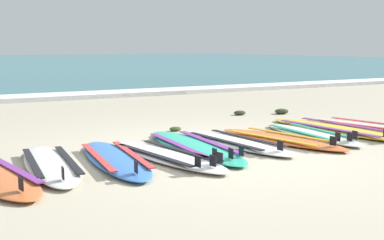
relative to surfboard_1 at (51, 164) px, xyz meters
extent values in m
plane|color=#B7AD93|center=(1.91, -0.23, -0.04)|extent=(80.00, 80.00, 0.00)
cube|color=white|center=(1.91, 6.91, 0.02)|extent=(80.00, 1.05, 0.11)
cube|color=purple|center=(-0.42, -0.04, 0.04)|extent=(0.34, 1.61, 0.01)
cube|color=black|center=(-0.48, -0.96, 0.09)|extent=(0.03, 0.09, 0.11)
ellipsoid|color=silver|center=(0.00, 0.00, 0.00)|extent=(0.70, 2.05, 0.07)
cube|color=black|center=(-0.18, 0.02, 0.04)|extent=(0.21, 1.40, 0.01)
cube|color=black|center=(0.18, -0.02, 0.04)|extent=(0.21, 1.40, 0.01)
cube|color=black|center=(-0.08, -0.78, 0.09)|extent=(0.02, 0.09, 0.11)
ellipsoid|color=#3875CC|center=(0.67, -0.07, 0.00)|extent=(0.77, 2.14, 0.07)
cube|color=#D13838|center=(0.49, -0.05, 0.04)|extent=(0.25, 1.47, 0.01)
cube|color=#D13838|center=(0.86, -0.09, 0.04)|extent=(0.25, 1.47, 0.01)
cube|color=black|center=(0.58, -0.88, 0.09)|extent=(0.02, 0.09, 0.11)
ellipsoid|color=silver|center=(1.23, -0.22, 0.00)|extent=(0.79, 2.09, 0.07)
cube|color=black|center=(1.05, -0.25, 0.04)|extent=(0.27, 1.42, 0.01)
cube|color=black|center=(1.41, -0.19, 0.04)|extent=(0.27, 1.42, 0.01)
cube|color=black|center=(1.34, -1.01, 0.09)|extent=(0.02, 0.09, 0.11)
cube|color=black|center=(1.19, -0.97, 0.09)|extent=(0.02, 0.09, 0.11)
cube|color=black|center=(1.47, -0.93, 0.09)|extent=(0.02, 0.09, 0.11)
ellipsoid|color=#2DB793|center=(1.76, 0.11, 0.00)|extent=(0.76, 2.39, 0.07)
cube|color=purple|center=(1.54, 0.13, 0.04)|extent=(0.20, 1.65, 0.01)
cube|color=purple|center=(1.97, 0.10, 0.04)|extent=(0.20, 1.65, 0.01)
cube|color=black|center=(1.69, -0.80, 0.09)|extent=(0.02, 0.09, 0.11)
cube|color=black|center=(1.53, -0.73, 0.09)|extent=(0.02, 0.09, 0.11)
cube|color=black|center=(1.85, -0.75, 0.09)|extent=(0.02, 0.09, 0.11)
ellipsoid|color=white|center=(2.34, 0.08, 0.00)|extent=(0.69, 2.09, 0.07)
cube|color=black|center=(2.16, 0.06, 0.04)|extent=(0.19, 1.44, 0.01)
cube|color=black|center=(2.53, 0.09, 0.04)|extent=(0.19, 1.44, 0.01)
cube|color=black|center=(2.41, -0.72, 0.09)|extent=(0.02, 0.09, 0.11)
ellipsoid|color=orange|center=(2.98, -0.02, 0.00)|extent=(0.91, 2.12, 0.07)
cube|color=gold|center=(2.80, -0.05, 0.04)|extent=(0.35, 1.43, 0.01)
cube|color=gold|center=(3.17, 0.02, 0.04)|extent=(0.35, 1.43, 0.01)
cube|color=black|center=(3.14, -0.81, 0.09)|extent=(0.03, 0.09, 0.11)
ellipsoid|color=silver|center=(3.59, 0.08, 0.00)|extent=(0.65, 2.02, 0.07)
cube|color=teal|center=(3.41, 0.09, 0.04)|extent=(0.18, 1.39, 0.01)
cube|color=teal|center=(3.77, 0.07, 0.04)|extent=(0.18, 1.39, 0.01)
cube|color=black|center=(3.53, -0.69, 0.09)|extent=(0.02, 0.09, 0.11)
cube|color=black|center=(3.40, -0.62, 0.09)|extent=(0.02, 0.09, 0.11)
cube|color=black|center=(3.67, -0.64, 0.09)|extent=(0.02, 0.09, 0.11)
ellipsoid|color=yellow|center=(4.23, 0.21, 0.00)|extent=(0.85, 2.62, 0.07)
cube|color=purple|center=(4.00, 0.19, 0.04)|extent=(0.24, 1.80, 0.01)
cube|color=purple|center=(4.46, 0.23, 0.04)|extent=(0.24, 1.80, 0.01)
ellipsoid|color=silver|center=(4.82, 0.10, 0.00)|extent=(1.06, 2.39, 0.07)
cube|color=#D13838|center=(4.61, 0.05, 0.04)|extent=(0.43, 1.60, 0.01)
cube|color=#D13838|center=(5.02, 0.14, 0.04)|extent=(0.43, 1.60, 0.01)
ellipsoid|color=#2D381E|center=(4.78, 2.16, 0.01)|extent=(0.27, 0.22, 0.09)
ellipsoid|color=#2D381E|center=(4.01, 2.41, 0.00)|extent=(0.23, 0.18, 0.08)
ellipsoid|color=#384723|center=(2.17, 1.41, 0.00)|extent=(0.18, 0.15, 0.06)
camera|label=1|loc=(-1.22, -5.18, 1.20)|focal=47.62mm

